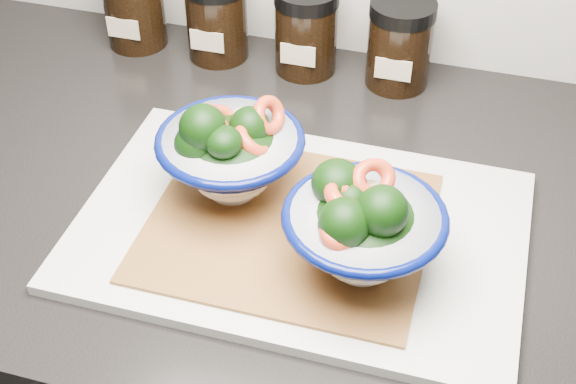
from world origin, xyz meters
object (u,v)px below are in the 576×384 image
(spice_jar_c, at_px, (306,30))
(spice_jar_d, at_px, (400,44))
(cutting_board, at_px, (300,230))
(spice_jar_b, at_px, (217,17))
(bowl_left, at_px, (229,152))
(bowl_right, at_px, (362,228))
(spice_jar_a, at_px, (134,5))

(spice_jar_c, height_order, spice_jar_d, same)
(cutting_board, relative_size, spice_jar_b, 3.98)
(cutting_board, bearing_deg, spice_jar_d, 81.74)
(cutting_board, distance_m, bowl_left, 0.11)
(bowl_left, height_order, spice_jar_c, bowl_left)
(bowl_right, xyz_separation_m, spice_jar_a, (-0.38, 0.35, -0.01))
(bowl_left, bearing_deg, spice_jar_d, 65.01)
(spice_jar_b, height_order, spice_jar_c, same)
(bowl_left, bearing_deg, spice_jar_c, 88.46)
(spice_jar_c, bearing_deg, bowl_right, -67.08)
(bowl_left, distance_m, spice_jar_d, 0.30)
(spice_jar_a, distance_m, spice_jar_c, 0.24)
(bowl_left, bearing_deg, spice_jar_b, 112.48)
(spice_jar_c, bearing_deg, bowl_left, -91.54)
(spice_jar_a, relative_size, spice_jar_c, 1.00)
(bowl_left, relative_size, spice_jar_b, 1.36)
(cutting_board, bearing_deg, spice_jar_a, 135.92)
(bowl_left, bearing_deg, bowl_right, -25.22)
(bowl_right, xyz_separation_m, spice_jar_b, (-0.27, 0.35, -0.01))
(cutting_board, height_order, bowl_left, bowl_left)
(bowl_left, xyz_separation_m, spice_jar_a, (-0.23, 0.27, -0.01))
(bowl_right, relative_size, spice_jar_a, 1.35)
(spice_jar_a, bearing_deg, spice_jar_d, 0.00)
(cutting_board, distance_m, bowl_right, 0.10)
(cutting_board, xyz_separation_m, spice_jar_c, (-0.08, 0.30, 0.05))
(spice_jar_c, bearing_deg, spice_jar_b, 180.00)
(bowl_left, xyz_separation_m, spice_jar_b, (-0.11, 0.27, -0.01))
(bowl_right, bearing_deg, spice_jar_b, 127.64)
(bowl_left, height_order, spice_jar_a, bowl_left)
(bowl_right, bearing_deg, spice_jar_a, 137.97)
(bowl_left, height_order, bowl_right, bowl_left)
(bowl_left, bearing_deg, spice_jar_a, 130.07)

